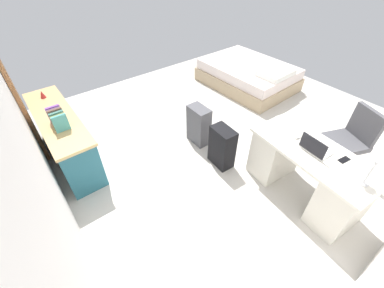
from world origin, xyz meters
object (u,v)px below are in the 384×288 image
(credenza, at_px, (64,137))
(suitcase_spare_grey, at_px, (199,125))
(desk, at_px, (306,173))
(computer_mouse, at_px, (298,137))
(laptop, at_px, (315,148))
(bed, at_px, (248,75))
(desk_lamp, at_px, (371,162))
(cell_phone_near_laptop, at_px, (344,160))
(office_chair, at_px, (347,144))
(figurine_small, at_px, (42,94))
(suitcase_black, at_px, (222,147))

(credenza, distance_m, suitcase_spare_grey, 1.99)
(desk, relative_size, computer_mouse, 14.93)
(suitcase_spare_grey, xyz_separation_m, laptop, (-1.62, -0.36, 0.48))
(credenza, xyz_separation_m, suitcase_spare_grey, (-0.90, -1.77, -0.06))
(bed, relative_size, desk_lamp, 5.65)
(cell_phone_near_laptop, height_order, desk_lamp, desk_lamp)
(suitcase_spare_grey, height_order, laptop, laptop)
(desk, height_order, office_chair, office_chair)
(bed, distance_m, suitcase_spare_grey, 2.22)
(credenza, relative_size, figurine_small, 16.36)
(bed, height_order, figurine_small, figurine_small)
(desk_lamp, bearing_deg, suitcase_spare_grey, 8.64)
(desk, distance_m, bed, 2.99)
(suitcase_black, xyz_separation_m, computer_mouse, (-0.77, -0.48, 0.45))
(laptop, bearing_deg, suitcase_black, 22.01)
(desk, bearing_deg, suitcase_black, 22.56)
(bed, xyz_separation_m, suitcase_spare_grey, (-0.84, 2.05, 0.07))
(office_chair, xyz_separation_m, suitcase_spare_grey, (1.68, 1.26, -0.10))
(bed, bearing_deg, suitcase_black, 124.35)
(computer_mouse, bearing_deg, suitcase_spare_grey, 22.19)
(credenza, distance_m, suitcase_black, 2.28)
(bed, bearing_deg, credenza, 89.12)
(desk, distance_m, suitcase_black, 1.13)
(desk, bearing_deg, cell_phone_near_laptop, -156.74)
(suitcase_black, height_order, figurine_small, figurine_small)
(office_chair, xyz_separation_m, laptop, (0.06, 0.90, 0.38))
(office_chair, height_order, suitcase_spare_grey, office_chair)
(laptop, bearing_deg, desk_lamp, 176.67)
(credenza, height_order, suitcase_black, credenza)
(cell_phone_near_laptop, bearing_deg, desk_lamp, 155.48)
(office_chair, bearing_deg, suitcase_black, 50.53)
(office_chair, height_order, credenza, office_chair)
(suitcase_spare_grey, bearing_deg, figurine_small, 49.66)
(desk, distance_m, figurine_small, 3.82)
(suitcase_black, xyz_separation_m, figurine_small, (2.09, 1.71, 0.49))
(desk_lamp, bearing_deg, bed, -29.99)
(bed, distance_m, figurine_small, 3.92)
(figurine_small, bearing_deg, desk_lamp, -150.04)
(office_chair, bearing_deg, figurine_small, 43.66)
(desk, bearing_deg, suitcase_spare_grey, 12.88)
(suitcase_black, bearing_deg, figurine_small, 42.69)
(bed, bearing_deg, computer_mouse, 143.58)
(bed, relative_size, computer_mouse, 19.50)
(figurine_small, bearing_deg, bed, -99.68)
(office_chair, height_order, suitcase_black, office_chair)
(office_chair, xyz_separation_m, suitcase_black, (1.09, 1.32, -0.11))
(bed, height_order, cell_phone_near_laptop, cell_phone_near_laptop)
(suitcase_spare_grey, xyz_separation_m, cell_phone_near_laptop, (-1.91, -0.49, 0.44))
(suitcase_black, distance_m, laptop, 1.21)
(office_chair, xyz_separation_m, credenza, (2.58, 3.03, -0.04))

